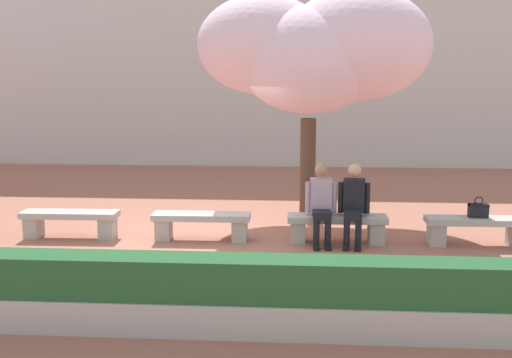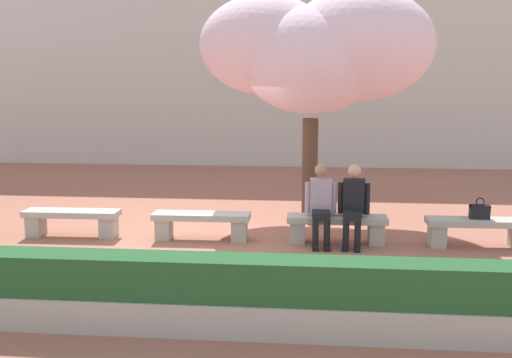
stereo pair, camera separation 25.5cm
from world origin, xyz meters
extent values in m
plane|color=#9E604C|center=(0.00, 0.00, 0.00)|extent=(100.00, 100.00, 0.00)
cube|color=beige|center=(0.00, 10.64, 3.74)|extent=(28.00, 4.00, 7.48)
cube|color=#ADA89E|center=(-2.21, 0.00, 0.40)|extent=(1.61, 0.45, 0.10)
cube|color=#ADA89E|center=(-2.85, -0.01, 0.17)|extent=(0.25, 0.34, 0.35)
cube|color=#ADA89E|center=(-1.58, 0.01, 0.17)|extent=(0.25, 0.34, 0.35)
cube|color=#ADA89E|center=(0.00, 0.00, 0.40)|extent=(1.61, 0.45, 0.10)
cube|color=#ADA89E|center=(-0.63, -0.01, 0.17)|extent=(0.25, 0.34, 0.35)
cube|color=#ADA89E|center=(0.63, 0.01, 0.17)|extent=(0.25, 0.34, 0.35)
cube|color=#ADA89E|center=(2.21, 0.00, 0.40)|extent=(1.61, 0.45, 0.10)
cube|color=#ADA89E|center=(1.58, -0.01, 0.17)|extent=(0.25, 0.34, 0.35)
cube|color=#ADA89E|center=(2.85, 0.01, 0.17)|extent=(0.25, 0.34, 0.35)
cube|color=#ADA89E|center=(4.43, 0.00, 0.40)|extent=(1.61, 0.45, 0.10)
cube|color=#ADA89E|center=(3.80, -0.01, 0.17)|extent=(0.25, 0.34, 0.35)
cube|color=black|center=(1.87, -0.42, 0.03)|extent=(0.11, 0.22, 0.06)
cylinder|color=black|center=(1.87, -0.36, 0.24)|extent=(0.10, 0.10, 0.42)
cube|color=black|center=(2.05, -0.42, 0.03)|extent=(0.11, 0.22, 0.06)
cylinder|color=black|center=(2.05, -0.36, 0.24)|extent=(0.10, 0.10, 0.42)
cube|color=black|center=(1.96, -0.18, 0.51)|extent=(0.29, 0.41, 0.12)
cube|color=#B293A8|center=(1.95, 0.04, 0.78)|extent=(0.35, 0.23, 0.54)
sphere|color=#A37556|center=(1.95, 0.04, 1.19)|extent=(0.21, 0.21, 0.21)
cylinder|color=#B293A8|center=(1.74, 0.01, 0.74)|extent=(0.09, 0.09, 0.50)
cylinder|color=#B293A8|center=(2.16, 0.03, 0.74)|extent=(0.09, 0.09, 0.50)
cube|color=black|center=(2.34, -0.41, 0.03)|extent=(0.13, 0.23, 0.06)
cylinder|color=black|center=(2.34, -0.35, 0.24)|extent=(0.10, 0.10, 0.42)
cube|color=black|center=(2.52, -0.43, 0.03)|extent=(0.13, 0.23, 0.06)
cylinder|color=black|center=(2.52, -0.37, 0.24)|extent=(0.10, 0.10, 0.42)
cube|color=black|center=(2.46, -0.18, 0.51)|extent=(0.32, 0.43, 0.12)
cube|color=black|center=(2.48, 0.04, 0.78)|extent=(0.36, 0.26, 0.54)
sphere|color=tan|center=(2.48, 0.04, 1.19)|extent=(0.21, 0.21, 0.21)
cylinder|color=black|center=(2.27, 0.04, 0.74)|extent=(0.09, 0.09, 0.50)
cylinder|color=black|center=(2.69, 0.00, 0.74)|extent=(0.09, 0.09, 0.50)
cube|color=black|center=(4.44, 0.03, 0.56)|extent=(0.30, 0.14, 0.22)
cube|color=black|center=(4.44, 0.02, 0.65)|extent=(0.30, 0.15, 0.04)
torus|color=black|center=(4.44, 0.03, 0.72)|extent=(0.14, 0.02, 0.14)
cylinder|color=#513828|center=(1.76, 1.67, 0.95)|extent=(0.29, 0.29, 1.91)
ellipsoid|color=#F4CCDB|center=(1.76, 1.67, 2.97)|extent=(2.62, 2.51, 1.96)
ellipsoid|color=#F4CCDB|center=(0.89, 1.96, 3.26)|extent=(2.47, 2.50, 1.85)
ellipsoid|color=#F4CCDB|center=(2.62, 1.80, 3.24)|extent=(2.72, 2.65, 2.04)
cube|color=#ADA89E|center=(0.00, -3.58, 0.18)|extent=(14.07, 0.50, 0.36)
cube|color=#235128|center=(0.00, -3.58, 0.58)|extent=(13.97, 0.44, 0.44)
camera|label=1|loc=(1.57, -9.50, 2.61)|focal=42.00mm
camera|label=2|loc=(1.82, -9.48, 2.61)|focal=42.00mm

